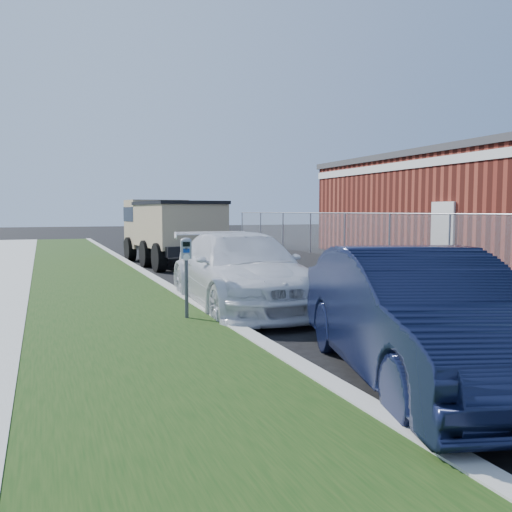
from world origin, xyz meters
name	(u,v)px	position (x,y,z in m)	size (l,w,h in m)	color
ground	(343,310)	(0.00, 0.00, 0.00)	(120.00, 120.00, 0.00)	black
streetside	(30,308)	(-5.57, 2.00, 0.07)	(6.12, 50.00, 0.15)	#9A9A91
chainlink_fence	(390,229)	(6.00, 7.00, 1.26)	(0.06, 30.06, 30.00)	slate
brick_building	(499,205)	(12.00, 8.00, 2.13)	(9.20, 14.20, 4.17)	maroon
parking_meter	(186,260)	(-3.13, -0.27, 1.08)	(0.20, 0.15, 1.33)	#3F4247
white_wagon	(241,270)	(-1.71, 1.00, 0.73)	(2.04, 5.02, 1.46)	silver
navy_sedan	(418,316)	(-1.50, -4.09, 0.74)	(1.56, 4.47, 1.47)	black
dump_truck	(170,228)	(-1.09, 10.15, 1.30)	(2.70, 6.02, 2.30)	black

